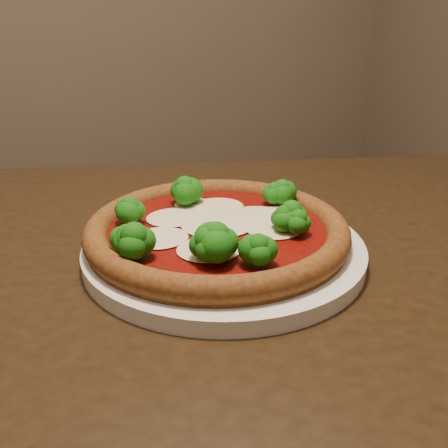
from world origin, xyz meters
name	(u,v)px	position (x,y,z in m)	size (l,w,h in m)	color
dining_table	(200,356)	(0.12, -0.12, 0.65)	(1.27, 1.13, 0.75)	black
plate	(224,249)	(0.17, -0.08, 0.76)	(0.32, 0.32, 0.02)	silver
pizza	(217,228)	(0.16, -0.07, 0.78)	(0.30, 0.30, 0.06)	brown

